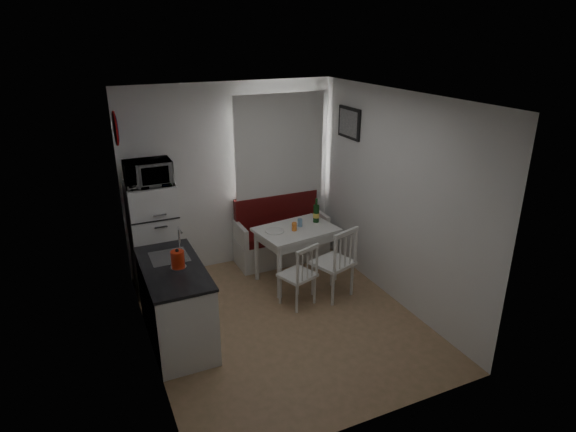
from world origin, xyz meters
name	(u,v)px	position (x,y,z in m)	size (l,w,h in m)	color
floor	(283,320)	(0.00, 0.00, 0.00)	(3.00, 3.50, 0.02)	#94784F
ceiling	(281,97)	(0.00, 0.00, 2.60)	(3.00, 3.50, 0.02)	white
wall_back	(232,177)	(0.00, 1.75, 1.30)	(3.00, 0.02, 2.60)	white
wall_front	(372,293)	(0.00, -1.75, 1.30)	(3.00, 0.02, 2.60)	white
wall_left	(141,242)	(-1.50, 0.00, 1.30)	(0.02, 3.50, 2.60)	white
wall_right	(395,200)	(1.50, 0.00, 1.30)	(0.02, 3.50, 2.60)	white
window	(278,150)	(0.70, 1.72, 1.62)	(1.22, 0.06, 1.47)	white
curtain	(280,147)	(0.70, 1.65, 1.68)	(1.35, 0.02, 1.50)	white
kitchen_counter	(176,303)	(-1.20, 0.16, 0.46)	(0.62, 1.32, 1.16)	white
wall_sign	(116,128)	(-1.47, 1.45, 2.15)	(0.40, 0.40, 0.03)	navy
picture_frame	(349,123)	(1.48, 1.10, 2.05)	(0.04, 0.52, 0.42)	black
bench	(281,239)	(0.64, 1.51, 0.32)	(1.35, 0.52, 0.97)	white
dining_table	(296,234)	(0.57, 0.85, 0.67)	(1.10, 0.85, 0.76)	white
chair_left	(300,270)	(0.32, 0.19, 0.51)	(0.49, 0.48, 0.44)	white
chair_right	(337,257)	(0.82, 0.18, 0.59)	(0.57, 0.56, 0.52)	white
fridge	(155,238)	(-1.18, 1.40, 0.72)	(0.58, 0.58, 1.45)	white
microwave	(148,173)	(-1.18, 1.35, 1.60)	(0.56, 0.38, 0.31)	white
kettle	(178,259)	(-1.15, 0.06, 1.01)	(0.17, 0.17, 0.22)	red
wine_bottle	(316,210)	(0.92, 0.95, 0.93)	(0.09, 0.09, 0.34)	#123814
drinking_glass_orange	(294,227)	(0.52, 0.80, 0.81)	(0.07, 0.07, 0.11)	orange
drinking_glass_blue	(300,223)	(0.65, 0.90, 0.81)	(0.06, 0.06, 0.11)	#739EC4
plate	(275,231)	(0.27, 0.87, 0.77)	(0.25, 0.25, 0.02)	white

